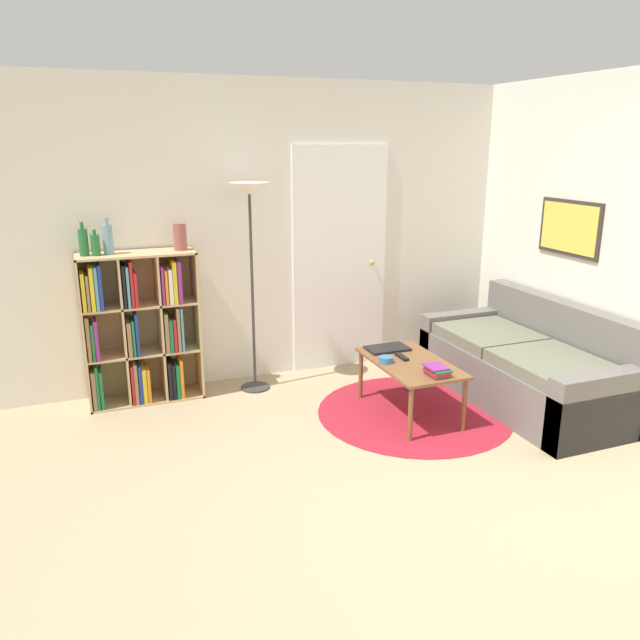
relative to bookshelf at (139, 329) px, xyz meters
name	(u,v)px	position (x,y,z in m)	size (l,w,h in m)	color
ground_plane	(456,535)	(1.39, -2.56, -0.61)	(14.00, 14.00, 0.00)	tan
wall_back	(294,234)	(1.41, 0.21, 0.67)	(7.04, 0.11, 2.60)	silver
wall_right	(588,243)	(3.44, -1.18, 0.69)	(0.08, 5.75, 2.60)	silver
rug	(414,412)	(1.97, -1.06, -0.61)	(1.54, 1.54, 0.01)	maroon
bookshelf	(139,329)	(0.00, 0.00, 0.00)	(0.91, 0.34, 1.24)	tan
floor_lamp	(250,213)	(0.93, -0.10, 0.91)	(0.33, 0.33, 1.77)	#333333
couch	(531,367)	(3.01, -1.15, -0.34)	(0.90, 1.88, 0.81)	#66605B
coffee_table	(410,367)	(1.93, -1.05, -0.22)	(0.53, 0.93, 0.44)	brown
laptop	(387,348)	(1.89, -0.73, -0.17)	(0.34, 0.22, 0.02)	black
bowl	(386,360)	(1.74, -1.00, -0.15)	(0.11, 0.11, 0.05)	teal
book_stack_on_table	(437,371)	(1.96, -1.39, -0.14)	(0.15, 0.19, 0.07)	teal
remote	(402,357)	(1.90, -0.96, -0.17)	(0.05, 0.17, 0.02)	black
bottle_left	(83,242)	(-0.36, 0.00, 0.73)	(0.07, 0.07, 0.26)	#236633
bottle_middle	(95,245)	(-0.27, -0.02, 0.71)	(0.07, 0.07, 0.20)	#236633
bottle_right	(108,239)	(-0.18, 0.01, 0.74)	(0.08, 0.08, 0.28)	#6B93A3
vase_on_shelf	(180,237)	(0.37, 0.00, 0.73)	(0.10, 0.10, 0.22)	#934C47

